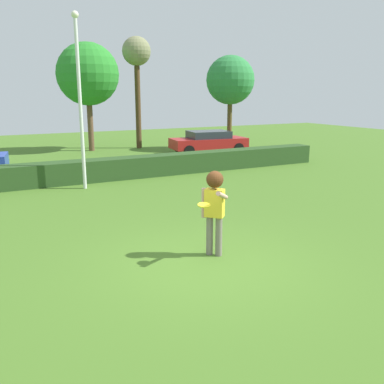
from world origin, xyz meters
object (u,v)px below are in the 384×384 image
Objects in this scene: person at (214,202)px; frisbee at (204,205)px; birch_tree at (230,80)px; lamppost at (80,94)px; parked_car_red at (209,141)px; willow_tree at (88,74)px; bare_elm_tree at (137,57)px.

frisbee is at bearing -145.52° from person.
person is 0.33× the size of birch_tree.
person is 7.03× the size of frisbee.
birch_tree is at bearing 32.97° from lamppost.
willow_tree is (-5.56, 4.10, 3.64)m from parked_car_red.
willow_tree is at bearing 82.57° from frisbee.
birch_tree is 5.69m from bare_elm_tree.
frisbee is at bearing -97.43° from willow_tree.
lamppost is 1.35× the size of parked_car_red.
parked_car_red is 0.80× the size of birch_tree.
person is at bearing -119.25° from parked_car_red.
person is 0.29× the size of willow_tree.
willow_tree reaches higher than birch_tree.
bare_elm_tree reaches higher than willow_tree.
willow_tree is at bearing 177.75° from bare_elm_tree.
parked_car_red reaches higher than frisbee.
birch_tree is (9.41, 14.25, 2.85)m from person.
willow_tree is at bearing 143.59° from parked_car_red.
birch_tree is (10.27, 6.66, 0.74)m from lamppost.
bare_elm_tree is (-2.64, 3.99, 4.69)m from parked_car_red.
lamppost is (-0.47, 7.86, 2.07)m from frisbee.
lamppost is at bearing 96.48° from person.
parked_car_red is at bearing -155.02° from birch_tree.
person is 17.31m from birch_tree.
person reaches higher than parked_car_red.
parked_car_red is 7.81m from willow_tree.
willow_tree is at bearing 74.25° from lamppost.
lamppost is 0.97× the size of willow_tree.
person is 15.31m from parked_car_red.
bare_elm_tree is at bearing 74.42° from person.
bare_elm_tree is at bearing 123.56° from parked_car_red.
willow_tree is at bearing 156.86° from birch_tree.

